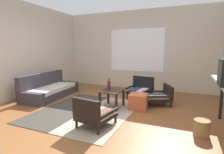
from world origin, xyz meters
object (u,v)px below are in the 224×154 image
(wicker_basket, at_px, (202,128))
(couch, at_px, (50,90))
(armchair_corner, at_px, (159,96))
(ottoman_orange, at_px, (138,102))
(glass_bottle, at_px, (109,85))
(armchair_striped_foreground, at_px, (94,114))
(armchair_by_window, at_px, (141,88))
(coffee_table, at_px, (112,94))

(wicker_basket, bearing_deg, couch, 166.80)
(armchair_corner, height_order, ottoman_orange, armchair_corner)
(ottoman_orange, xyz_separation_m, glass_bottle, (-0.69, -0.11, 0.36))
(armchair_striped_foreground, bearing_deg, ottoman_orange, 69.83)
(wicker_basket, bearing_deg, glass_bottle, 158.92)
(armchair_corner, xyz_separation_m, glass_bottle, (-1.08, -0.70, 0.32))
(armchair_by_window, bearing_deg, glass_bottle, -113.82)
(couch, relative_size, glass_bottle, 6.93)
(glass_bottle, bearing_deg, armchair_corner, 32.85)
(armchair_striped_foreground, bearing_deg, glass_bottle, 101.22)
(armchair_by_window, distance_m, glass_bottle, 1.26)
(armchair_corner, height_order, glass_bottle, glass_bottle)
(armchair_corner, xyz_separation_m, ottoman_orange, (-0.39, -0.59, -0.04))
(armchair_by_window, xyz_separation_m, ottoman_orange, (0.19, -1.02, -0.09))
(armchair_corner, bearing_deg, glass_bottle, -147.15)
(glass_bottle, bearing_deg, coffee_table, -16.72)
(couch, distance_m, wicker_basket, 4.04)
(armchair_corner, xyz_separation_m, wicker_basket, (0.87, -1.45, -0.08))
(couch, height_order, armchair_by_window, couch)
(coffee_table, relative_size, ottoman_orange, 1.37)
(armchair_striped_foreground, relative_size, wicker_basket, 2.69)
(armchair_by_window, height_order, glass_bottle, glass_bottle)
(glass_bottle, bearing_deg, wicker_basket, -21.08)
(armchair_corner, distance_m, glass_bottle, 1.32)
(armchair_by_window, distance_m, armchair_striped_foreground, 2.29)
(armchair_corner, height_order, wicker_basket, armchair_corner)
(ottoman_orange, bearing_deg, coffee_table, -167.13)
(armchair_striped_foreground, bearing_deg, wicker_basket, 12.90)
(coffee_table, height_order, armchair_corner, armchair_corner)
(ottoman_orange, xyz_separation_m, wicker_basket, (1.26, -0.86, -0.05))
(armchair_striped_foreground, xyz_separation_m, wicker_basket, (1.73, 0.40, -0.12))
(coffee_table, distance_m, armchair_corner, 1.23)
(coffee_table, bearing_deg, couch, 174.56)
(armchair_by_window, bearing_deg, armchair_corner, -36.59)
(armchair_striped_foreground, xyz_separation_m, glass_bottle, (-0.23, 1.15, 0.28))
(glass_bottle, xyz_separation_m, wicker_basket, (1.95, -0.75, -0.40))
(armchair_corner, bearing_deg, couch, -170.26)
(armchair_corner, bearing_deg, ottoman_orange, -123.54)
(coffee_table, bearing_deg, ottoman_orange, 12.87)
(coffee_table, height_order, armchair_striped_foreground, armchair_striped_foreground)
(coffee_table, distance_m, ottoman_orange, 0.63)
(armchair_by_window, height_order, wicker_basket, armchair_by_window)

